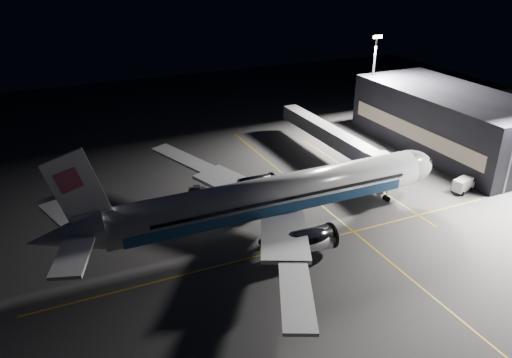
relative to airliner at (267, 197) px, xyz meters
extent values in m
plane|color=#4C4C4F|center=(1.08, 0.00, -5.16)|extent=(200.00, 200.00, 0.00)
cube|color=gold|center=(11.08, 0.00, -5.16)|extent=(0.25, 80.00, 0.01)
cube|color=gold|center=(1.08, -6.00, -5.16)|extent=(70.00, 0.25, 0.01)
cube|color=gold|center=(23.08, 10.00, -5.16)|extent=(0.25, 40.00, 0.01)
cylinder|color=silver|center=(1.08, 0.00, 0.14)|extent=(48.00, 5.60, 5.60)
ellipsoid|color=silver|center=(25.08, 0.00, 0.14)|extent=(8.96, 5.60, 5.60)
cube|color=black|center=(27.38, 0.00, 1.14)|extent=(2.20, 3.40, 0.90)
cone|color=silver|center=(-27.42, 0.00, 0.44)|extent=(9.00, 5.49, 5.49)
cube|color=navy|center=(0.08, 2.78, -0.76)|extent=(42.24, 0.25, 1.50)
cube|color=navy|center=(0.08, -2.78, -0.76)|extent=(42.24, 0.25, 1.50)
cube|color=silver|center=(-1.42, 8.00, -1.46)|extent=(11.36, 15.23, 1.53)
cube|color=silver|center=(-1.42, -8.00, -1.46)|extent=(11.36, 15.23, 1.53)
cube|color=silver|center=(-6.42, 20.50, -0.59)|extent=(8.57, 13.22, 1.31)
cube|color=silver|center=(-6.42, -20.50, -0.59)|extent=(8.57, 13.22, 1.31)
cube|color=silver|center=(-26.92, 5.20, 0.74)|extent=(6.20, 9.67, 0.45)
cube|color=silver|center=(-26.92, -5.20, 0.74)|extent=(6.20, 9.67, 0.45)
cube|color=white|center=(-25.12, 0.00, 6.34)|extent=(7.53, 0.40, 10.28)
cube|color=#C34263|center=(-25.92, 0.00, 7.74)|extent=(3.22, 0.55, 3.22)
cylinder|color=#B7B7BF|center=(2.28, 9.00, -2.61)|extent=(5.60, 3.40, 3.40)
cylinder|color=#B7B7BF|center=(2.28, -9.00, -2.61)|extent=(5.60, 3.40, 3.40)
cylinder|color=#9999A0|center=(21.58, 0.00, -3.91)|extent=(0.26, 0.26, 2.50)
cylinder|color=black|center=(21.58, 0.00, -4.71)|extent=(0.90, 0.70, 0.90)
cylinder|color=#9999A0|center=(-1.92, 4.30, -3.91)|extent=(0.26, 0.26, 2.50)
cylinder|color=#9999A0|center=(-1.92, -4.30, -3.91)|extent=(0.26, 0.26, 2.50)
cylinder|color=black|center=(-1.92, 4.30, -4.61)|extent=(1.10, 1.60, 1.10)
cylinder|color=black|center=(-1.92, -4.30, -4.61)|extent=(1.10, 1.60, 1.10)
cube|color=black|center=(47.08, 14.00, 0.84)|extent=(18.00, 40.00, 12.00)
cube|color=brown|center=(38.03, 14.00, -0.16)|extent=(0.15, 36.00, 3.00)
cube|color=#B2B2B7|center=(23.08, 20.05, -0.56)|extent=(3.00, 33.90, 2.80)
cube|color=#B2B2B7|center=(23.08, 4.20, -0.56)|extent=(3.60, 3.20, 3.40)
cylinder|color=#9999A0|center=(23.08, 4.20, -3.61)|extent=(0.70, 0.70, 3.10)
cylinder|color=black|center=(23.08, 3.30, -4.81)|extent=(0.70, 0.30, 0.70)
cylinder|color=black|center=(23.08, 5.10, -4.81)|extent=(0.70, 0.30, 0.70)
cylinder|color=#59595E|center=(41.08, 32.00, 4.84)|extent=(0.44, 0.44, 20.00)
cube|color=#59595E|center=(41.08, 32.00, 15.14)|extent=(2.40, 0.50, 0.80)
cube|color=white|center=(41.08, 31.65, 15.14)|extent=(2.20, 0.15, 0.60)
cube|color=silver|center=(35.29, -2.50, -3.76)|extent=(3.98, 2.75, 1.99)
cube|color=silver|center=(37.37, -1.89, -4.30)|extent=(1.87, 2.05, 1.09)
cube|color=black|center=(37.37, -1.89, -3.85)|extent=(1.47, 1.78, 0.45)
cylinder|color=black|center=(36.24, -1.23, -4.80)|extent=(0.76, 0.42, 0.72)
cylinder|color=black|center=(36.77, -3.06, -4.80)|extent=(0.76, 0.42, 0.72)
cylinder|color=black|center=(33.81, -1.94, -4.80)|extent=(0.76, 0.42, 0.72)
cylinder|color=black|center=(34.34, -3.77, -4.80)|extent=(0.76, 0.42, 0.72)
cube|color=black|center=(-6.19, 14.01, -4.31)|extent=(3.16, 2.54, 1.26)
cube|color=black|center=(-6.19, 14.01, -3.51)|extent=(1.46, 1.46, 0.69)
sphere|color=#FFF2CC|center=(-7.02, 13.37, -4.31)|extent=(0.30, 0.30, 0.30)
sphere|color=#FFF2CC|center=(-5.95, 12.98, -4.31)|extent=(0.30, 0.30, 0.30)
cylinder|color=black|center=(-4.89, 14.58, -4.82)|extent=(0.73, 0.47, 0.69)
cylinder|color=black|center=(-5.55, 12.75, -4.82)|extent=(0.73, 0.47, 0.69)
cylinder|color=black|center=(-6.82, 15.27, -4.82)|extent=(0.73, 0.47, 0.69)
cylinder|color=black|center=(-7.48, 13.45, -4.82)|extent=(0.73, 0.47, 0.69)
cone|color=#F5510A|center=(2.75, 4.00, -4.87)|extent=(0.39, 0.39, 0.58)
cone|color=#F5510A|center=(-2.09, 4.00, -4.90)|extent=(0.35, 0.35, 0.52)
cone|color=#F5510A|center=(0.09, 9.54, -4.83)|extent=(0.45, 0.45, 0.67)
camera|label=1|loc=(-27.66, -57.22, 32.42)|focal=35.00mm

